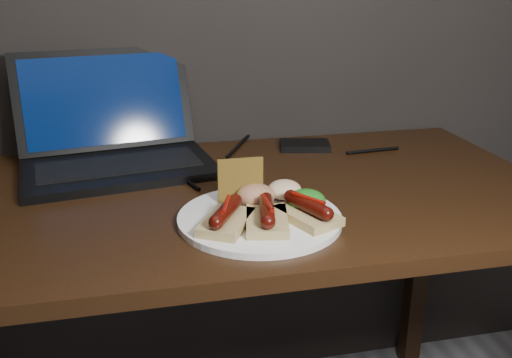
{
  "coord_description": "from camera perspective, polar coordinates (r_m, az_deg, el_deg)",
  "views": [
    {
      "loc": [
        -0.15,
        0.32,
        1.18
      ],
      "look_at": [
        0.06,
        1.25,
        0.82
      ],
      "focal_mm": 40.0,
      "sensor_mm": 36.0,
      "label": 1
    }
  ],
  "objects": [
    {
      "name": "desk",
      "position": [
        1.19,
        -4.15,
        -5.3
      ],
      "size": [
        1.4,
        0.7,
        0.75
      ],
      "color": "black",
      "rests_on": "ground"
    },
    {
      "name": "laptop",
      "position": [
        1.33,
        -14.05,
        3.61
      ],
      "size": [
        0.45,
        0.39,
        0.25
      ],
      "color": "black",
      "rests_on": "desk"
    },
    {
      "name": "hard_drive",
      "position": [
        1.43,
        4.89,
        3.36
      ],
      "size": [
        0.14,
        0.1,
        0.02
      ],
      "primitive_type": "cube",
      "rotation": [
        0.0,
        0.0,
        -0.21
      ],
      "color": "black",
      "rests_on": "desk"
    },
    {
      "name": "desk_cables",
      "position": [
        1.3,
        -6.44,
        1.45
      ],
      "size": [
        0.96,
        0.42,
        0.01
      ],
      "color": "black",
      "rests_on": "desk"
    },
    {
      "name": "plate",
      "position": [
        1.02,
        0.37,
        -3.96
      ],
      "size": [
        0.37,
        0.37,
        0.01
      ],
      "primitive_type": "cylinder",
      "rotation": [
        0.0,
        0.0,
        -0.31
      ],
      "color": "white",
      "rests_on": "desk"
    },
    {
      "name": "bread_sausage_left",
      "position": [
        0.97,
        -3.01,
        -3.85
      ],
      "size": [
        0.12,
        0.13,
        0.04
      ],
      "color": "tan",
      "rests_on": "plate"
    },
    {
      "name": "bread_sausage_center",
      "position": [
        0.97,
        1.11,
        -3.75
      ],
      "size": [
        0.09,
        0.13,
        0.04
      ],
      "color": "tan",
      "rests_on": "plate"
    },
    {
      "name": "bread_sausage_right",
      "position": [
        0.99,
        5.2,
        -3.21
      ],
      "size": [
        0.11,
        0.13,
        0.04
      ],
      "color": "tan",
      "rests_on": "plate"
    },
    {
      "name": "crispbread",
      "position": [
        1.06,
        -1.56,
        -0.12
      ],
      "size": [
        0.09,
        0.01,
        0.08
      ],
      "primitive_type": "cube",
      "color": "olive",
      "rests_on": "plate"
    },
    {
      "name": "salad_greens",
      "position": [
        1.03,
        5.05,
        -2.17
      ],
      "size": [
        0.07,
        0.07,
        0.04
      ],
      "primitive_type": "ellipsoid",
      "color": "#115210",
      "rests_on": "plate"
    },
    {
      "name": "salsa_mound",
      "position": [
        1.05,
        -0.03,
        -1.65
      ],
      "size": [
        0.07,
        0.07,
        0.04
      ],
      "primitive_type": "ellipsoid",
      "color": "#A22310",
      "rests_on": "plate"
    },
    {
      "name": "coleslaw_mound",
      "position": [
        1.08,
        2.87,
        -1.07
      ],
      "size": [
        0.06,
        0.06,
        0.04
      ],
      "primitive_type": "ellipsoid",
      "color": "white",
      "rests_on": "plate"
    }
  ]
}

